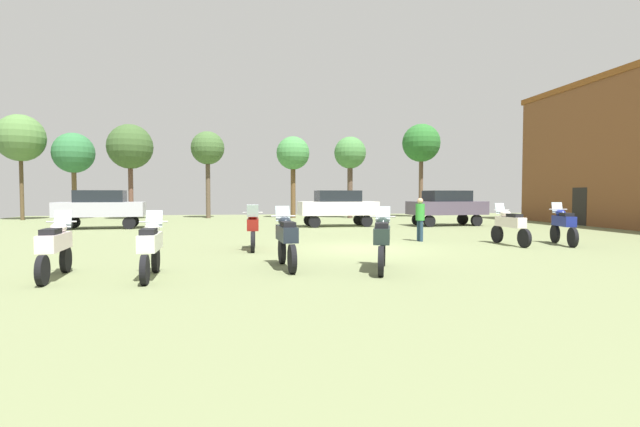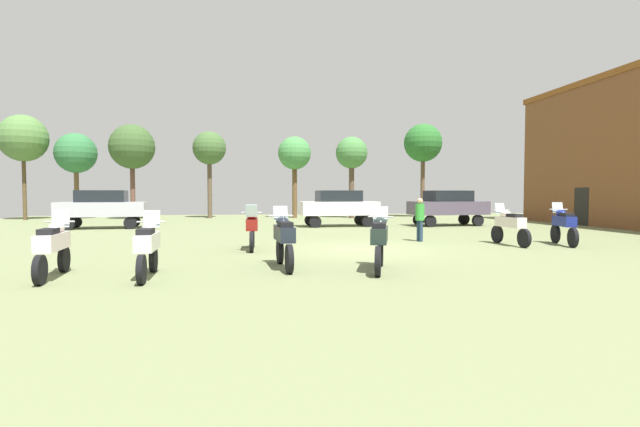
# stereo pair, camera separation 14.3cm
# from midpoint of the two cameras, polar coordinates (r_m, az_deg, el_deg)

# --- Properties ---
(ground_plane) EXTENTS (44.00, 52.00, 0.02)m
(ground_plane) POSITION_cam_midpoint_polar(r_m,az_deg,el_deg) (15.48, 5.06, -4.37)
(ground_plane) COLOR #6D774E
(motorcycle_1) EXTENTS (0.85, 2.18, 1.51)m
(motorcycle_1) POSITION_cam_midpoint_polar(r_m,az_deg,el_deg) (11.11, 7.26, -3.17)
(motorcycle_1) COLOR black
(motorcycle_1) RESTS_ON ground
(motorcycle_2) EXTENTS (0.62, 2.25, 1.51)m
(motorcycle_2) POSITION_cam_midpoint_polar(r_m,az_deg,el_deg) (11.41, -4.50, -3.01)
(motorcycle_2) COLOR black
(motorcycle_2) RESTS_ON ground
(motorcycle_3) EXTENTS (0.62, 2.27, 1.48)m
(motorcycle_3) POSITION_cam_midpoint_polar(r_m,az_deg,el_deg) (17.81, 22.03, -1.26)
(motorcycle_3) COLOR black
(motorcycle_3) RESTS_ON ground
(motorcycle_4) EXTENTS (0.62, 2.24, 1.45)m
(motorcycle_4) POSITION_cam_midpoint_polar(r_m,az_deg,el_deg) (11.55, -30.04, -3.41)
(motorcycle_4) COLOR black
(motorcycle_4) RESTS_ON ground
(motorcycle_5) EXTENTS (0.62, 2.15, 1.44)m
(motorcycle_5) POSITION_cam_midpoint_polar(r_m,az_deg,el_deg) (10.73, -20.42, -3.68)
(motorcycle_5) COLOR black
(motorcycle_5) RESTS_ON ground
(motorcycle_6) EXTENTS (0.76, 2.14, 1.51)m
(motorcycle_6) POSITION_cam_midpoint_polar(r_m,az_deg,el_deg) (18.65, 27.49, -1.17)
(motorcycle_6) COLOR black
(motorcycle_6) RESTS_ON ground
(motorcycle_7) EXTENTS (0.62, 2.13, 1.49)m
(motorcycle_7) POSITION_cam_midpoint_polar(r_m,az_deg,el_deg) (15.25, -8.49, -1.71)
(motorcycle_7) COLOR black
(motorcycle_7) RESTS_ON ground
(car_1) EXTENTS (4.42, 2.10, 2.00)m
(car_1) POSITION_cam_midpoint_polar(r_m,az_deg,el_deg) (25.87, 2.02, 0.99)
(car_1) COLOR black
(car_1) RESTS_ON ground
(car_2) EXTENTS (4.48, 2.30, 2.00)m
(car_2) POSITION_cam_midpoint_polar(r_m,az_deg,el_deg) (26.77, -25.44, 0.81)
(car_2) COLOR black
(car_2) RESTS_ON ground
(car_3) EXTENTS (4.47, 2.25, 2.00)m
(car_3) POSITION_cam_midpoint_polar(r_m,az_deg,el_deg) (27.39, 15.15, 0.99)
(car_3) COLOR black
(car_3) RESTS_ON ground
(person_1) EXTENTS (0.41, 0.41, 1.66)m
(person_1) POSITION_cam_midpoint_polar(r_m,az_deg,el_deg) (18.14, 11.95, -0.32)
(person_1) COLOR #20374B
(person_1) RESTS_ON ground
(tree_1) EXTENTS (2.48, 2.48, 6.11)m
(tree_1) POSITION_cam_midpoint_polar(r_m,az_deg,el_deg) (35.14, -3.45, 7.26)
(tree_1) COLOR brown
(tree_1) RESTS_ON ground
(tree_2) EXTENTS (2.84, 2.84, 6.13)m
(tree_2) POSITION_cam_midpoint_polar(r_m,az_deg,el_deg) (37.49, -28.08, 6.50)
(tree_2) COLOR brown
(tree_2) RESTS_ON ground
(tree_3) EXTENTS (2.45, 2.45, 6.44)m
(tree_3) POSITION_cam_midpoint_polar(r_m,az_deg,el_deg) (35.75, -13.73, 7.67)
(tree_3) COLOR brown
(tree_3) RESTS_ON ground
(tree_4) EXTENTS (2.37, 2.37, 6.07)m
(tree_4) POSITION_cam_midpoint_polar(r_m,az_deg,el_deg) (34.94, 3.59, 7.25)
(tree_4) COLOR brown
(tree_4) RESTS_ON ground
(tree_5) EXTENTS (2.91, 2.91, 7.19)m
(tree_5) POSITION_cam_midpoint_polar(r_m,az_deg,el_deg) (36.99, 12.20, 8.35)
(tree_5) COLOR brown
(tree_5) RESTS_ON ground
(tree_6) EXTENTS (3.20, 3.20, 7.24)m
(tree_6) POSITION_cam_midpoint_polar(r_m,az_deg,el_deg) (38.21, -32.95, 7.74)
(tree_6) COLOR brown
(tree_6) RESTS_ON ground
(tree_7) EXTENTS (3.12, 3.12, 6.69)m
(tree_7) POSITION_cam_midpoint_polar(r_m,az_deg,el_deg) (35.52, -22.37, 7.53)
(tree_7) COLOR brown
(tree_7) RESTS_ON ground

